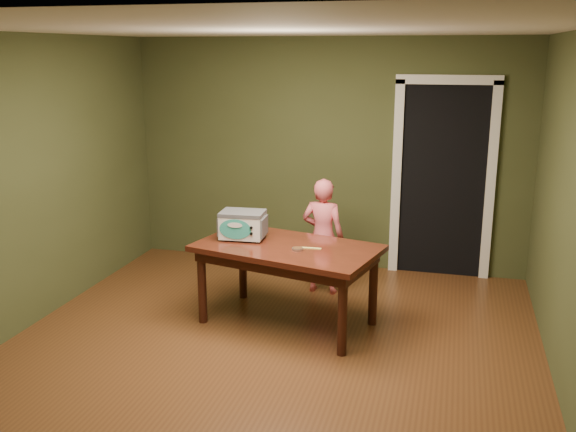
{
  "coord_description": "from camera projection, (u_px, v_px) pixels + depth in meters",
  "views": [
    {
      "loc": [
        1.42,
        -4.59,
        2.45
      ],
      "look_at": [
        -0.06,
        1.0,
        0.95
      ],
      "focal_mm": 40.0,
      "sensor_mm": 36.0,
      "label": 1
    }
  ],
  "objects": [
    {
      "name": "floor",
      "position": [
        264.0,
        358.0,
        5.26
      ],
      "size": [
        5.0,
        5.0,
        0.0
      ],
      "primitive_type": "plane",
      "color": "brown",
      "rests_on": "ground"
    },
    {
      "name": "room_shell",
      "position": [
        261.0,
        152.0,
        4.84
      ],
      "size": [
        4.52,
        5.02,
        2.61
      ],
      "color": "#3F4725",
      "rests_on": "ground"
    },
    {
      "name": "doorway",
      "position": [
        443.0,
        177.0,
        7.28
      ],
      "size": [
        1.1,
        0.66,
        2.25
      ],
      "color": "black",
      "rests_on": "ground"
    },
    {
      "name": "dining_table",
      "position": [
        287.0,
        256.0,
        5.78
      ],
      "size": [
        1.77,
        1.25,
        0.75
      ],
      "rotation": [
        0.0,
        0.0,
        -0.23
      ],
      "color": "#3A160D",
      "rests_on": "floor"
    },
    {
      "name": "toy_oven",
      "position": [
        243.0,
        224.0,
        5.92
      ],
      "size": [
        0.44,
        0.32,
        0.26
      ],
      "rotation": [
        0.0,
        0.0,
        0.07
      ],
      "color": "#4C4F54",
      "rests_on": "dining_table"
    },
    {
      "name": "baking_pan",
      "position": [
        298.0,
        249.0,
        5.61
      ],
      "size": [
        0.1,
        0.1,
        0.02
      ],
      "color": "silver",
      "rests_on": "dining_table"
    },
    {
      "name": "spatula",
      "position": [
        311.0,
        248.0,
        5.66
      ],
      "size": [
        0.18,
        0.03,
        0.01
      ],
      "primitive_type": "cube",
      "rotation": [
        0.0,
        0.0,
        0.05
      ],
      "color": "#FCF06D",
      "rests_on": "dining_table"
    },
    {
      "name": "child",
      "position": [
        323.0,
        236.0,
        6.57
      ],
      "size": [
        0.46,
        0.32,
        1.2
      ],
      "primitive_type": "imported",
      "rotation": [
        0.0,
        0.0,
        3.07
      ],
      "color": "#EB606A",
      "rests_on": "floor"
    }
  ]
}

